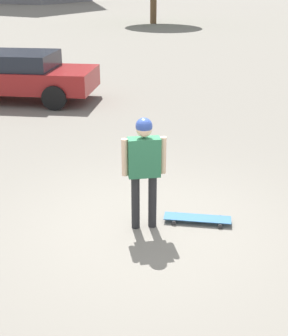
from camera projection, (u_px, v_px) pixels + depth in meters
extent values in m
plane|color=gray|center=(144.00, 226.00, 6.79)|extent=(220.00, 220.00, 0.00)
cylinder|color=#262628|center=(136.00, 202.00, 6.62)|extent=(0.12, 0.12, 0.80)
cylinder|color=#262628|center=(152.00, 201.00, 6.66)|extent=(0.12, 0.12, 0.80)
cube|color=#2D724C|center=(144.00, 157.00, 6.38)|extent=(0.43, 0.47, 0.55)
cylinder|color=beige|center=(125.00, 157.00, 6.34)|extent=(0.09, 0.09, 0.52)
cylinder|color=beige|center=(163.00, 155.00, 6.42)|extent=(0.09, 0.09, 0.52)
sphere|color=beige|center=(144.00, 129.00, 6.23)|extent=(0.22, 0.22, 0.22)
sphere|color=#2D4799|center=(144.00, 126.00, 6.22)|extent=(0.23, 0.23, 0.23)
cube|color=#336693|center=(197.00, 218.00, 6.89)|extent=(0.55, 1.01, 0.01)
cylinder|color=#262628|center=(174.00, 223.00, 6.82)|extent=(0.05, 0.07, 0.07)
cylinder|color=#262628|center=(175.00, 214.00, 7.07)|extent=(0.05, 0.07, 0.07)
cylinder|color=#262628|center=(220.00, 226.00, 6.73)|extent=(0.05, 0.07, 0.07)
cylinder|color=#262628|center=(220.00, 218.00, 6.98)|extent=(0.05, 0.07, 0.07)
cube|color=maroon|center=(17.00, 78.00, 13.50)|extent=(3.37, 4.88, 0.60)
cube|color=#1E232D|center=(19.00, 60.00, 13.28)|extent=(2.31, 2.50, 0.45)
cylinder|color=black|center=(54.00, 98.00, 12.58)|extent=(0.42, 0.69, 0.67)
cylinder|color=black|center=(73.00, 83.00, 14.31)|extent=(0.42, 0.69, 0.67)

